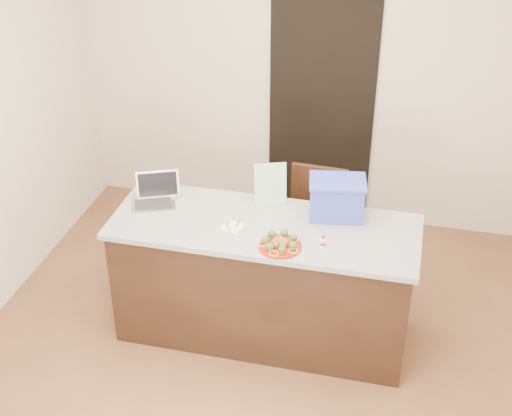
% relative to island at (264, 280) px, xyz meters
% --- Properties ---
extents(ground, '(4.00, 4.00, 0.00)m').
position_rel_island_xyz_m(ground, '(0.00, -0.25, -0.46)').
color(ground, brown).
rests_on(ground, ground).
extents(room_shell, '(4.00, 4.00, 4.00)m').
position_rel_island_xyz_m(room_shell, '(0.00, -0.25, 1.16)').
color(room_shell, white).
rests_on(room_shell, ground).
extents(doorway, '(0.90, 0.02, 2.00)m').
position_rel_island_xyz_m(doorway, '(0.10, 1.73, 0.54)').
color(doorway, black).
rests_on(doorway, ground).
extents(island, '(2.06, 0.76, 0.92)m').
position_rel_island_xyz_m(island, '(0.00, 0.00, 0.00)').
color(island, black).
rests_on(island, ground).
extents(plate, '(0.27, 0.27, 0.02)m').
position_rel_island_xyz_m(plate, '(0.16, -0.24, 0.47)').
color(plate, maroon).
rests_on(plate, island).
extents(meatballs, '(0.11, 0.11, 0.04)m').
position_rel_island_xyz_m(meatballs, '(0.16, -0.23, 0.49)').
color(meatballs, brown).
rests_on(meatballs, plate).
extents(broccoli, '(0.23, 0.23, 0.04)m').
position_rel_island_xyz_m(broccoli, '(0.16, -0.24, 0.51)').
color(broccoli, '#255216').
rests_on(broccoli, plate).
extents(pepper_rings, '(0.27, 0.27, 0.01)m').
position_rel_island_xyz_m(pepper_rings, '(0.16, -0.24, 0.48)').
color(pepper_rings, gold).
rests_on(pepper_rings, plate).
extents(napkin, '(0.16, 0.16, 0.01)m').
position_rel_island_xyz_m(napkin, '(-0.20, -0.08, 0.46)').
color(napkin, silver).
rests_on(napkin, island).
extents(fork, '(0.07, 0.13, 0.00)m').
position_rel_island_xyz_m(fork, '(-0.22, -0.08, 0.47)').
color(fork, silver).
rests_on(fork, napkin).
extents(knife, '(0.02, 0.19, 0.01)m').
position_rel_island_xyz_m(knife, '(-0.17, -0.10, 0.47)').
color(knife, silver).
rests_on(knife, napkin).
extents(yogurt_bottle, '(0.04, 0.04, 0.08)m').
position_rel_island_xyz_m(yogurt_bottle, '(0.42, -0.17, 0.49)').
color(yogurt_bottle, white).
rests_on(yogurt_bottle, island).
extents(laptop, '(0.35, 0.34, 0.21)m').
position_rel_island_xyz_m(laptop, '(-0.80, 0.11, 0.51)').
color(laptop, '#ACACB0').
rests_on(laptop, island).
extents(leaflet, '(0.22, 0.12, 0.31)m').
position_rel_island_xyz_m(leaflet, '(-0.02, 0.27, 0.61)').
color(leaflet, white).
rests_on(leaflet, island).
extents(blue_box, '(0.41, 0.33, 0.27)m').
position_rel_island_xyz_m(blue_box, '(0.45, 0.23, 0.59)').
color(blue_box, '#3140B3').
rests_on(blue_box, island).
extents(chair, '(0.45, 0.45, 0.97)m').
position_rel_island_xyz_m(chair, '(0.24, 0.70, 0.09)').
color(chair, '#371D10').
rests_on(chair, ground).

